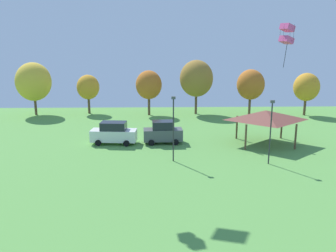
{
  "coord_description": "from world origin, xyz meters",
  "views": [
    {
      "loc": [
        -2.16,
        2.0,
        10.55
      ],
      "look_at": [
        -1.8,
        15.34,
        7.39
      ],
      "focal_mm": 38.0,
      "sensor_mm": 36.0,
      "label": 1
    }
  ],
  "objects_px": {
    "light_post_0": "(271,128)",
    "light_post_1": "(173,125)",
    "treeline_tree_5": "(306,87)",
    "treeline_tree_3": "(196,79)",
    "parked_car_second_from_left": "(163,132)",
    "treeline_tree_0": "(33,82)",
    "treeline_tree_4": "(251,85)",
    "parked_car_leftmost": "(114,133)",
    "kite_flying_1": "(287,34)",
    "treeline_tree_1": "(88,87)",
    "park_pavilion": "(266,115)",
    "treeline_tree_2": "(149,85)"
  },
  "relations": [
    {
      "from": "treeline_tree_4",
      "to": "parked_car_second_from_left",
      "type": "bearing_deg",
      "value": -131.16
    },
    {
      "from": "treeline_tree_0",
      "to": "treeline_tree_1",
      "type": "height_order",
      "value": "treeline_tree_0"
    },
    {
      "from": "parked_car_leftmost",
      "to": "treeline_tree_5",
      "type": "bearing_deg",
      "value": 33.87
    },
    {
      "from": "treeline_tree_0",
      "to": "treeline_tree_2",
      "type": "relative_size",
      "value": 1.18
    },
    {
      "from": "kite_flying_1",
      "to": "parked_car_leftmost",
      "type": "xyz_separation_m",
      "value": [
        -17.68,
        -0.0,
        -10.17
      ]
    },
    {
      "from": "treeline_tree_3",
      "to": "parked_car_second_from_left",
      "type": "bearing_deg",
      "value": -108.08
    },
    {
      "from": "treeline_tree_5",
      "to": "parked_car_leftmost",
      "type": "bearing_deg",
      "value": -151.14
    },
    {
      "from": "light_post_0",
      "to": "treeline_tree_5",
      "type": "xyz_separation_m",
      "value": [
        11.8,
        21.26,
        0.89
      ]
    },
    {
      "from": "parked_car_leftmost",
      "to": "park_pavilion",
      "type": "height_order",
      "value": "park_pavilion"
    },
    {
      "from": "parked_car_second_from_left",
      "to": "treeline_tree_1",
      "type": "xyz_separation_m",
      "value": [
        -10.94,
        16.55,
        2.78
      ]
    },
    {
      "from": "parked_car_second_from_left",
      "to": "treeline_tree_4",
      "type": "distance_m",
      "value": 20.05
    },
    {
      "from": "light_post_1",
      "to": "treeline_tree_5",
      "type": "distance_m",
      "value": 28.66
    },
    {
      "from": "parked_car_leftmost",
      "to": "treeline_tree_4",
      "type": "xyz_separation_m",
      "value": [
        18.22,
        14.99,
        3.3
      ]
    },
    {
      "from": "parked_car_second_from_left",
      "to": "light_post_1",
      "type": "distance_m",
      "value": 6.35
    },
    {
      "from": "parked_car_leftmost",
      "to": "treeline_tree_2",
      "type": "xyz_separation_m",
      "value": [
        3.35,
        15.25,
        3.28
      ]
    },
    {
      "from": "treeline_tree_2",
      "to": "kite_flying_1",
      "type": "bearing_deg",
      "value": -46.77
    },
    {
      "from": "parked_car_second_from_left",
      "to": "treeline_tree_0",
      "type": "height_order",
      "value": "treeline_tree_0"
    },
    {
      "from": "parked_car_leftmost",
      "to": "light_post_1",
      "type": "xyz_separation_m",
      "value": [
        6.06,
        -5.8,
        2.19
      ]
    },
    {
      "from": "treeline_tree_3",
      "to": "light_post_0",
      "type": "bearing_deg",
      "value": -79.67
    },
    {
      "from": "treeline_tree_0",
      "to": "treeline_tree_3",
      "type": "relative_size",
      "value": 0.96
    },
    {
      "from": "treeline_tree_1",
      "to": "treeline_tree_4",
      "type": "distance_m",
      "value": 24.02
    },
    {
      "from": "treeline_tree_0",
      "to": "parked_car_leftmost",
      "type": "bearing_deg",
      "value": -49.58
    },
    {
      "from": "park_pavilion",
      "to": "treeline_tree_5",
      "type": "relative_size",
      "value": 1.05
    },
    {
      "from": "treeline_tree_1",
      "to": "treeline_tree_3",
      "type": "bearing_deg",
      "value": -2.75
    },
    {
      "from": "treeline_tree_1",
      "to": "treeline_tree_0",
      "type": "bearing_deg",
      "value": -173.36
    },
    {
      "from": "treeline_tree_4",
      "to": "treeline_tree_2",
      "type": "bearing_deg",
      "value": 179.03
    },
    {
      "from": "parked_car_second_from_left",
      "to": "park_pavilion",
      "type": "distance_m",
      "value": 10.94
    },
    {
      "from": "treeline_tree_1",
      "to": "treeline_tree_3",
      "type": "xyz_separation_m",
      "value": [
        16.09,
        -0.77,
        1.33
      ]
    },
    {
      "from": "park_pavilion",
      "to": "kite_flying_1",
      "type": "bearing_deg",
      "value": 12.17
    },
    {
      "from": "park_pavilion",
      "to": "treeline_tree_4",
      "type": "xyz_separation_m",
      "value": [
        2.25,
        15.36,
        1.39
      ]
    },
    {
      "from": "light_post_1",
      "to": "treeline_tree_5",
      "type": "relative_size",
      "value": 0.96
    },
    {
      "from": "light_post_0",
      "to": "light_post_1",
      "type": "height_order",
      "value": "light_post_1"
    },
    {
      "from": "treeline_tree_1",
      "to": "treeline_tree_4",
      "type": "relative_size",
      "value": 0.87
    },
    {
      "from": "light_post_1",
      "to": "treeline_tree_2",
      "type": "bearing_deg",
      "value": 97.34
    },
    {
      "from": "treeline_tree_5",
      "to": "treeline_tree_3",
      "type": "bearing_deg",
      "value": 175.0
    },
    {
      "from": "parked_car_second_from_left",
      "to": "treeline_tree_5",
      "type": "bearing_deg",
      "value": 31.07
    },
    {
      "from": "treeline_tree_0",
      "to": "park_pavilion",
      "type": "bearing_deg",
      "value": -28.76
    },
    {
      "from": "parked_car_leftmost",
      "to": "treeline_tree_4",
      "type": "relative_size",
      "value": 0.73
    },
    {
      "from": "parked_car_leftmost",
      "to": "treeline_tree_4",
      "type": "bearing_deg",
      "value": 44.46
    },
    {
      "from": "treeline_tree_2",
      "to": "treeline_tree_4",
      "type": "relative_size",
      "value": 0.98
    },
    {
      "from": "treeline_tree_1",
      "to": "treeline_tree_3",
      "type": "height_order",
      "value": "treeline_tree_3"
    },
    {
      "from": "kite_flying_1",
      "to": "light_post_0",
      "type": "relative_size",
      "value": 0.77
    },
    {
      "from": "treeline_tree_2",
      "to": "treeline_tree_4",
      "type": "xyz_separation_m",
      "value": [
        14.87,
        -0.25,
        0.02
      ]
    },
    {
      "from": "treeline_tree_3",
      "to": "treeline_tree_4",
      "type": "bearing_deg",
      "value": -6.44
    },
    {
      "from": "treeline_tree_3",
      "to": "treeline_tree_1",
      "type": "bearing_deg",
      "value": 177.25
    },
    {
      "from": "kite_flying_1",
      "to": "park_pavilion",
      "type": "height_order",
      "value": "kite_flying_1"
    },
    {
      "from": "parked_car_second_from_left",
      "to": "treeline_tree_2",
      "type": "xyz_separation_m",
      "value": [
        -1.86,
        15.14,
        3.26
      ]
    },
    {
      "from": "park_pavilion",
      "to": "treeline_tree_2",
      "type": "height_order",
      "value": "treeline_tree_2"
    },
    {
      "from": "parked_car_second_from_left",
      "to": "light_post_1",
      "type": "height_order",
      "value": "light_post_1"
    },
    {
      "from": "light_post_1",
      "to": "park_pavilion",
      "type": "bearing_deg",
      "value": 28.73
    }
  ]
}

